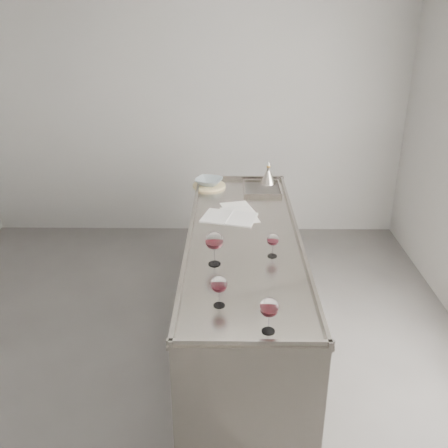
{
  "coord_description": "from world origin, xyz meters",
  "views": [
    {
      "loc": [
        0.4,
        -2.76,
        2.37
      ],
      "look_at": [
        0.36,
        0.31,
        1.02
      ],
      "focal_mm": 40.0,
      "sensor_mm": 36.0,
      "label": 1
    }
  ],
  "objects_px": {
    "notebook": "(229,218)",
    "ceramic_bowl": "(209,181)",
    "counter": "(243,295)",
    "wine_glass_left": "(219,285)",
    "wine_glass_small": "(273,240)",
    "wine_funnel": "(268,177)",
    "wine_glass_middle": "(214,242)",
    "wine_glass_right": "(269,308)"
  },
  "relations": [
    {
      "from": "notebook",
      "to": "ceramic_bowl",
      "type": "height_order",
      "value": "ceramic_bowl"
    },
    {
      "from": "counter",
      "to": "wine_glass_left",
      "type": "distance_m",
      "value": 1.05
    },
    {
      "from": "wine_glass_small",
      "to": "wine_funnel",
      "type": "relative_size",
      "value": 0.76
    },
    {
      "from": "counter",
      "to": "wine_glass_small",
      "type": "xyz_separation_m",
      "value": [
        0.17,
        -0.3,
        0.58
      ]
    },
    {
      "from": "notebook",
      "to": "ceramic_bowl",
      "type": "xyz_separation_m",
      "value": [
        -0.17,
        0.69,
        0.04
      ]
    },
    {
      "from": "counter",
      "to": "wine_funnel",
      "type": "xyz_separation_m",
      "value": [
        0.24,
        1.08,
        0.53
      ]
    },
    {
      "from": "wine_glass_middle",
      "to": "ceramic_bowl",
      "type": "distance_m",
      "value": 1.4
    },
    {
      "from": "ceramic_bowl",
      "to": "notebook",
      "type": "bearing_deg",
      "value": -75.81
    },
    {
      "from": "wine_glass_small",
      "to": "wine_funnel",
      "type": "height_order",
      "value": "wine_funnel"
    },
    {
      "from": "notebook",
      "to": "ceramic_bowl",
      "type": "relative_size",
      "value": 1.93
    },
    {
      "from": "wine_glass_left",
      "to": "wine_glass_middle",
      "type": "distance_m",
      "value": 0.45
    },
    {
      "from": "notebook",
      "to": "counter",
      "type": "bearing_deg",
      "value": -56.99
    },
    {
      "from": "wine_glass_right",
      "to": "wine_glass_small",
      "type": "height_order",
      "value": "wine_glass_right"
    },
    {
      "from": "wine_glass_middle",
      "to": "notebook",
      "type": "xyz_separation_m",
      "value": [
        0.09,
        0.71,
        -0.15
      ]
    },
    {
      "from": "wine_glass_middle",
      "to": "ceramic_bowl",
      "type": "bearing_deg",
      "value": 93.61
    },
    {
      "from": "wine_glass_left",
      "to": "wine_funnel",
      "type": "bearing_deg",
      "value": 78.72
    },
    {
      "from": "ceramic_bowl",
      "to": "wine_glass_right",
      "type": "bearing_deg",
      "value": -79.99
    },
    {
      "from": "wine_glass_middle",
      "to": "ceramic_bowl",
      "type": "xyz_separation_m",
      "value": [
        -0.09,
        1.4,
        -0.1
      ]
    },
    {
      "from": "counter",
      "to": "wine_glass_middle",
      "type": "xyz_separation_m",
      "value": [
        -0.19,
        -0.41,
        0.62
      ]
    },
    {
      "from": "counter",
      "to": "wine_funnel",
      "type": "relative_size",
      "value": 11.99
    },
    {
      "from": "wine_funnel",
      "to": "wine_glass_middle",
      "type": "bearing_deg",
      "value": -105.91
    },
    {
      "from": "wine_glass_left",
      "to": "counter",
      "type": "bearing_deg",
      "value": 80.1
    },
    {
      "from": "notebook",
      "to": "wine_glass_small",
      "type": "bearing_deg",
      "value": -51.38
    },
    {
      "from": "wine_glass_left",
      "to": "ceramic_bowl",
      "type": "bearing_deg",
      "value": 93.88
    },
    {
      "from": "wine_glass_middle",
      "to": "ceramic_bowl",
      "type": "relative_size",
      "value": 0.95
    },
    {
      "from": "wine_glass_middle",
      "to": "ceramic_bowl",
      "type": "height_order",
      "value": "wine_glass_middle"
    },
    {
      "from": "wine_glass_right",
      "to": "wine_glass_small",
      "type": "bearing_deg",
      "value": 84.23
    },
    {
      "from": "notebook",
      "to": "ceramic_bowl",
      "type": "bearing_deg",
      "value": 118.52
    },
    {
      "from": "wine_glass_left",
      "to": "ceramic_bowl",
      "type": "xyz_separation_m",
      "value": [
        -0.13,
        1.85,
        -0.07
      ]
    },
    {
      "from": "wine_glass_small",
      "to": "ceramic_bowl",
      "type": "height_order",
      "value": "wine_glass_small"
    },
    {
      "from": "ceramic_bowl",
      "to": "wine_funnel",
      "type": "distance_m",
      "value": 0.52
    },
    {
      "from": "wine_glass_left",
      "to": "notebook",
      "type": "distance_m",
      "value": 1.16
    },
    {
      "from": "wine_funnel",
      "to": "ceramic_bowl",
      "type": "bearing_deg",
      "value": -169.89
    },
    {
      "from": "wine_glass_left",
      "to": "ceramic_bowl",
      "type": "distance_m",
      "value": 1.85
    },
    {
      "from": "notebook",
      "to": "wine_funnel",
      "type": "height_order",
      "value": "wine_funnel"
    },
    {
      "from": "wine_glass_small",
      "to": "ceramic_bowl",
      "type": "bearing_deg",
      "value": 109.03
    },
    {
      "from": "notebook",
      "to": "wine_funnel",
      "type": "xyz_separation_m",
      "value": [
        0.34,
        0.78,
        0.06
      ]
    },
    {
      "from": "ceramic_bowl",
      "to": "counter",
      "type": "bearing_deg",
      "value": -74.43
    },
    {
      "from": "wine_glass_middle",
      "to": "wine_glass_right",
      "type": "height_order",
      "value": "wine_glass_middle"
    },
    {
      "from": "wine_glass_right",
      "to": "notebook",
      "type": "bearing_deg",
      "value": 97.88
    },
    {
      "from": "wine_glass_left",
      "to": "wine_funnel",
      "type": "height_order",
      "value": "wine_funnel"
    },
    {
      "from": "counter",
      "to": "wine_glass_right",
      "type": "bearing_deg",
      "value": -85.25
    }
  ]
}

